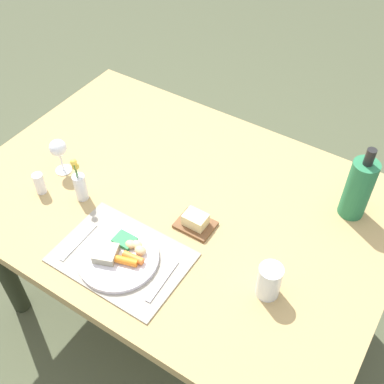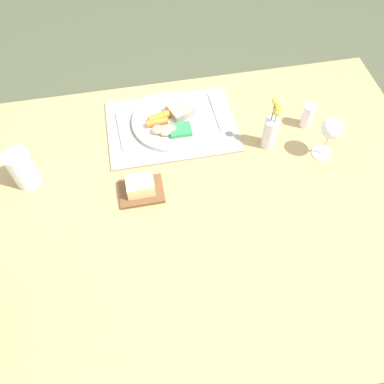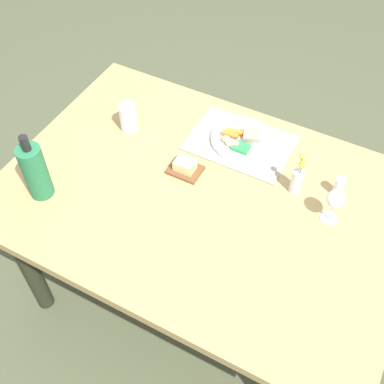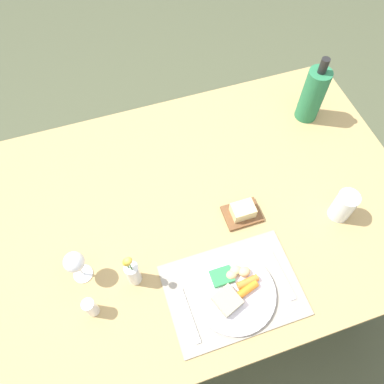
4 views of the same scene
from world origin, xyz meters
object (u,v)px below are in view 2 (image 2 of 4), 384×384
fork (216,112)px  salt_shaker (308,116)px  wine_glass (331,130)px  dining_table (187,223)px  water_tumbler (23,170)px  knife (122,130)px  butter_dish (141,188)px  dinner_plate (172,120)px  flower_vase (271,130)px

fork → salt_shaker: size_ratio=2.06×
wine_glass → dining_table: bearing=14.2°
fork → water_tumbler: (0.62, 0.17, 0.05)m
knife → water_tumbler: water_tumbler is taller
dining_table → fork: 0.40m
wine_glass → butter_dish: bearing=4.0°
salt_shaker → water_tumbler: water_tumbler is taller
dinner_plate → butter_dish: butter_dish is taller
dinner_plate → knife: bearing=1.4°
fork → flower_vase: size_ratio=0.90×
knife → flower_vase: size_ratio=0.88×
flower_vase → butter_dish: bearing=14.5°
salt_shaker → dining_table: bearing=28.6°
dinner_plate → wine_glass: (-0.45, 0.21, 0.09)m
dinner_plate → fork: bearing=-172.0°
flower_vase → salt_shaker: bearing=-158.3°
dining_table → knife: 0.38m
water_tumbler → flower_vase: bearing=-179.7°
flower_vase → dinner_plate: bearing=-26.7°
butter_dish → knife: bearing=-81.9°
knife → wine_glass: size_ratio=1.15×
flower_vase → butter_dish: 0.44m
fork → knife: bearing=2.9°
dining_table → fork: size_ratio=8.82×
water_tumbler → dinner_plate: bearing=-162.1°
butter_dish → dinner_plate: bearing=-117.5°
butter_dish → fork: bearing=-136.3°
flower_vase → wine_glass: size_ratio=1.31×
dining_table → wine_glass: 0.51m
dining_table → butter_dish: butter_dish is taller
fork → dining_table: bearing=62.9°
flower_vase → butter_dish: flower_vase is taller
salt_shaker → butter_dish: size_ratio=0.66×
dining_table → salt_shaker: salt_shaker is taller
salt_shaker → wine_glass: size_ratio=0.57×
fork → salt_shaker: bearing=157.2°
dining_table → knife: bearing=-64.1°
dinner_plate → water_tumbler: size_ratio=2.13×
salt_shaker → butter_dish: salt_shaker is taller
fork → wine_glass: wine_glass is taller
water_tumbler → knife: bearing=-153.7°
dinner_plate → knife: 0.17m
dining_table → flower_vase: bearing=-148.3°
dining_table → water_tumbler: water_tumbler is taller
dinner_plate → knife: size_ratio=1.55×
dining_table → fork: bearing=-115.4°
knife → flower_vase: bearing=159.7°
dinner_plate → flower_vase: (-0.29, 0.14, 0.05)m
dining_table → knife: (0.16, -0.32, 0.10)m
water_tumbler → salt_shaker: bearing=-176.0°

